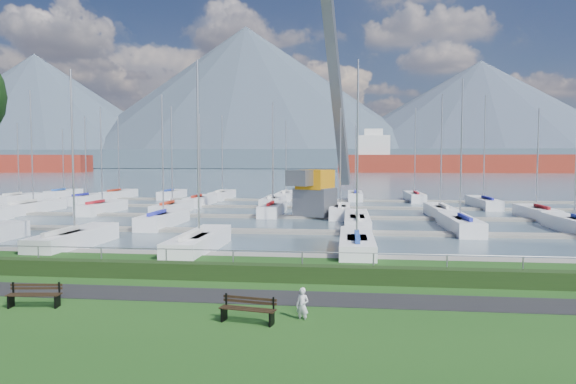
# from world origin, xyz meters

# --- Properties ---
(path) EXTENTS (160.00, 2.00, 0.04)m
(path) POSITION_xyz_m (0.00, -3.00, 0.01)
(path) COLOR black
(path) RESTS_ON grass
(water) EXTENTS (800.00, 540.00, 0.20)m
(water) POSITION_xyz_m (0.00, 260.00, -0.40)
(water) COLOR #465A67
(hedge) EXTENTS (80.00, 0.70, 0.70)m
(hedge) POSITION_xyz_m (0.00, -0.40, 0.35)
(hedge) COLOR black
(hedge) RESTS_ON grass
(fence) EXTENTS (80.00, 0.04, 0.04)m
(fence) POSITION_xyz_m (0.00, 0.00, 1.20)
(fence) COLOR gray
(fence) RESTS_ON grass
(foothill) EXTENTS (900.00, 80.00, 12.00)m
(foothill) POSITION_xyz_m (0.00, 330.00, 6.00)
(foothill) COLOR #445463
(foothill) RESTS_ON water
(mountains) EXTENTS (1190.00, 360.00, 115.00)m
(mountains) POSITION_xyz_m (7.35, 404.62, 46.68)
(mountains) COLOR #49596B
(mountains) RESTS_ON water
(docks) EXTENTS (90.00, 41.60, 0.25)m
(docks) POSITION_xyz_m (0.00, 26.00, -0.22)
(docks) COLOR gray
(docks) RESTS_ON water
(bench_left) EXTENTS (1.84, 0.65, 0.85)m
(bench_left) POSITION_xyz_m (-6.87, -5.13, 0.42)
(bench_left) COLOR black
(bench_left) RESTS_ON grass
(bench_right) EXTENTS (1.85, 0.75, 0.85)m
(bench_right) POSITION_xyz_m (0.82, -5.98, 0.42)
(bench_right) COLOR black
(bench_right) RESTS_ON grass
(person) EXTENTS (0.50, 0.42, 1.17)m
(person) POSITION_xyz_m (2.49, -5.44, 0.58)
(person) COLOR silver
(person) RESTS_ON grass
(crane) EXTENTS (5.90, 13.49, 22.35)m
(crane) POSITION_xyz_m (1.34, 27.79, 5.33)
(crane) COLOR slate
(crane) RESTS_ON water
(cargo_ship_mid) EXTENTS (103.29, 19.80, 21.50)m
(cargo_ship_mid) POSITION_xyz_m (46.95, 211.38, 3.51)
(cargo_ship_mid) COLOR maroon
(cargo_ship_mid) RESTS_ON water
(sailboat_fleet) EXTENTS (74.68, 49.20, 13.79)m
(sailboat_fleet) POSITION_xyz_m (-4.09, 27.62, 5.48)
(sailboat_fleet) COLOR silver
(sailboat_fleet) RESTS_ON water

